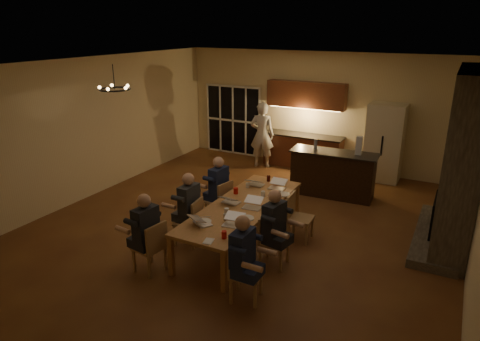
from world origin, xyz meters
name	(u,v)px	position (x,y,z in m)	size (l,w,h in m)	color
floor	(244,226)	(0.00, 0.00, 0.00)	(9.00, 9.00, 0.00)	brown
back_wall	(319,110)	(0.00, 4.52, 1.60)	(8.00, 0.04, 3.20)	beige
left_wall	(91,128)	(-4.02, 0.00, 1.60)	(0.04, 9.00, 3.20)	beige
ceiling	(245,63)	(0.00, 0.00, 3.22)	(8.00, 9.00, 0.04)	white
french_doors	(233,120)	(-2.70, 4.47, 1.05)	(1.86, 0.08, 2.10)	black
fireplace	(463,161)	(3.70, 1.20, 1.60)	(0.58, 2.50, 3.20)	#655D50
kitchenette	(304,126)	(-0.30, 4.20, 1.20)	(2.24, 0.68, 2.40)	brown
refrigerator	(384,143)	(1.90, 4.15, 1.00)	(0.90, 0.68, 2.00)	beige
dining_table	(242,224)	(0.26, -0.59, 0.38)	(1.10, 3.19, 0.75)	#C27B4D
bar_island	(333,174)	(1.07, 2.45, 0.54)	(1.99, 0.68, 1.08)	black
chair_left_near	(149,246)	(-0.64, -2.17, 0.45)	(0.44, 0.44, 0.89)	tan
chair_left_mid	(188,221)	(-0.60, -1.10, 0.45)	(0.44, 0.44, 0.89)	tan
chair_left_far	(218,201)	(-0.60, -0.02, 0.45)	(0.44, 0.44, 0.89)	tan
chair_right_near	(246,273)	(1.13, -2.12, 0.45)	(0.44, 0.44, 0.89)	tan
chair_right_mid	(275,241)	(1.10, -1.04, 0.45)	(0.44, 0.44, 0.89)	tan
chair_right_far	(301,218)	(1.18, 0.02, 0.45)	(0.44, 0.44, 0.89)	tan
person_left_near	(147,234)	(-0.63, -2.21, 0.69)	(0.60, 0.60, 1.38)	#252930
person_right_near	(242,260)	(1.10, -2.19, 0.69)	(0.60, 0.60, 1.38)	#1F2A4E
person_left_mid	(189,209)	(-0.58, -1.07, 0.69)	(0.60, 0.60, 1.38)	#34393D
person_right_mid	(274,229)	(1.10, -1.08, 0.69)	(0.60, 0.60, 1.38)	#252930
person_left_far	(219,189)	(-0.60, 0.03, 0.69)	(0.60, 0.60, 1.38)	#1F2A4E
standing_person	(262,135)	(-1.34, 3.67, 0.93)	(0.68, 0.45, 1.86)	silver
chandelier	(115,89)	(-2.15, -1.04, 2.75)	(0.56, 0.56, 0.03)	black
laptop_a	(203,217)	(0.03, -1.57, 0.86)	(0.32, 0.28, 0.23)	silver
laptop_b	(233,219)	(0.50, -1.40, 0.86)	(0.32, 0.28, 0.23)	silver
laptop_c	(231,197)	(0.02, -0.58, 0.86)	(0.32, 0.28, 0.23)	silver
laptop_d	(252,202)	(0.47, -0.62, 0.86)	(0.32, 0.28, 0.23)	silver
laptop_e	(256,180)	(0.03, 0.46, 0.86)	(0.32, 0.28, 0.23)	silver
laptop_f	(277,183)	(0.49, 0.47, 0.86)	(0.32, 0.28, 0.23)	silver
mug_front	(227,211)	(0.18, -1.04, 0.80)	(0.08, 0.08, 0.10)	silver
mug_mid	(263,194)	(0.41, -0.01, 0.80)	(0.08, 0.08, 0.10)	silver
mug_back	(248,185)	(-0.06, 0.25, 0.80)	(0.07, 0.07, 0.10)	silver
redcup_near	(224,235)	(0.60, -1.85, 0.81)	(0.08, 0.08, 0.12)	red
redcup_mid	(236,191)	(-0.11, -0.15, 0.81)	(0.09, 0.09, 0.12)	red
redcup_far	(276,180)	(0.35, 0.75, 0.81)	(0.10, 0.10, 0.12)	red
can_silver	(225,217)	(0.29, -1.29, 0.81)	(0.06, 0.06, 0.12)	#B2B2B7
can_cola	(268,178)	(0.16, 0.78, 0.81)	(0.07, 0.07, 0.12)	#3F0F0C
plate_near	(246,218)	(0.58, -1.06, 0.76)	(0.26, 0.26, 0.02)	silver
plate_left	(203,222)	(0.01, -1.51, 0.76)	(0.27, 0.27, 0.02)	silver
plate_far	(283,194)	(0.73, 0.23, 0.76)	(0.26, 0.26, 0.02)	silver
notepad	(209,241)	(0.44, -2.05, 0.76)	(0.14, 0.19, 0.01)	white
bar_bottle	(316,144)	(0.60, 2.50, 1.20)	(0.08, 0.08, 0.24)	#99999E
bar_blender	(359,146)	(1.61, 2.51, 1.29)	(0.13, 0.13, 0.42)	silver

